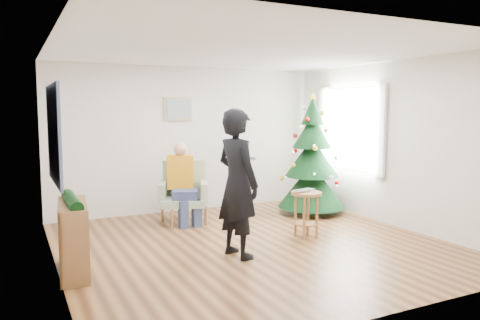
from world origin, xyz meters
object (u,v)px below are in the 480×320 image
standing_man (238,183)px  console (73,238)px  christmas_tree (312,159)px  armchair (184,200)px  stool (306,214)px

standing_man → console: (-1.92, 0.27, -0.52)m
christmas_tree → standing_man: (-2.27, -1.66, -0.04)m
standing_man → console: 2.01m
christmas_tree → standing_man: christmas_tree is taller
armchair → standing_man: bearing=-68.0°
christmas_tree → stool: size_ratio=3.24×
armchair → console: bearing=-116.2°
stool → armchair: armchair is taller
armchair → stool: bearing=-30.3°
stool → standing_man: size_ratio=0.36×
stool → standing_man: 1.44m
christmas_tree → standing_man: size_ratio=1.16×
console → standing_man: bearing=-2.6°
christmas_tree → console: size_ratio=2.15×
stool → console: console is taller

